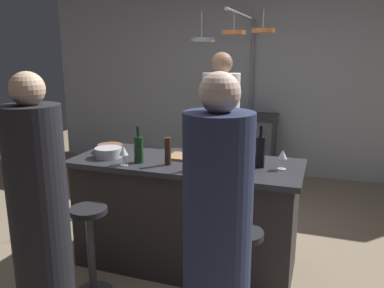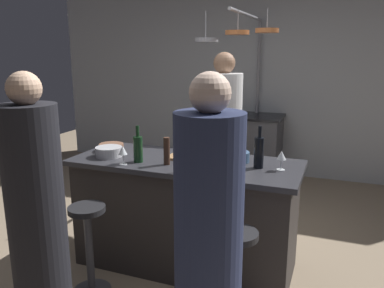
{
  "view_description": "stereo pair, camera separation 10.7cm",
  "coord_description": "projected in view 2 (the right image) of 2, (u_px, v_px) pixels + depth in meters",
  "views": [
    {
      "loc": [
        1.0,
        -2.74,
        1.73
      ],
      "look_at": [
        0.0,
        0.15,
        1.0
      ],
      "focal_mm": 36.21,
      "sensor_mm": 36.0,
      "label": 1
    },
    {
      "loc": [
        1.1,
        -2.71,
        1.73
      ],
      "look_at": [
        0.0,
        0.15,
        1.0
      ],
      "focal_mm": 36.21,
      "sensor_mm": 36.0,
      "label": 2
    }
  ],
  "objects": [
    {
      "name": "bar_stool_right",
      "position": [
        236.0,
        277.0,
        2.39
      ],
      "size": [
        0.28,
        0.28,
        0.68
      ],
      "color": "#4C4C51",
      "rests_on": "ground_plane"
    },
    {
      "name": "mixing_bowl_steel",
      "position": [
        109.0,
        152.0,
        3.15
      ],
      "size": [
        0.22,
        0.22,
        0.08
      ],
      "primitive_type": "cylinder",
      "color": "#B7B7BC",
      "rests_on": "kitchen_island"
    },
    {
      "name": "wine_bottle_red",
      "position": [
        138.0,
        148.0,
        2.97
      ],
      "size": [
        0.07,
        0.07,
        0.29
      ],
      "color": "#143319",
      "rests_on": "kitchen_island"
    },
    {
      "name": "back_wall",
      "position": [
        260.0,
        83.0,
        5.53
      ],
      "size": [
        6.4,
        0.16,
        2.6
      ],
      "primitive_type": "cube",
      "color": "#B2B7BC",
      "rests_on": "ground_plane"
    },
    {
      "name": "bar_stool_left",
      "position": [
        89.0,
        246.0,
        2.77
      ],
      "size": [
        0.28,
        0.28,
        0.68
      ],
      "color": "#4C4C51",
      "rests_on": "ground_plane"
    },
    {
      "name": "wine_bottle_dark",
      "position": [
        259.0,
        152.0,
        2.82
      ],
      "size": [
        0.07,
        0.07,
        0.31
      ],
      "color": "black",
      "rests_on": "kitchen_island"
    },
    {
      "name": "cutting_board",
      "position": [
        189.0,
        157.0,
        3.1
      ],
      "size": [
        0.32,
        0.22,
        0.02
      ],
      "primitive_type": "cube",
      "color": "#997047",
      "rests_on": "kitchen_island"
    },
    {
      "name": "chef",
      "position": [
        223.0,
        147.0,
        3.87
      ],
      "size": [
        0.37,
        0.37,
        1.73
      ],
      "color": "white",
      "rests_on": "ground_plane"
    },
    {
      "name": "pepper_mill",
      "position": [
        167.0,
        151.0,
        2.91
      ],
      "size": [
        0.05,
        0.05,
        0.21
      ],
      "primitive_type": "cylinder",
      "color": "#382319",
      "rests_on": "kitchen_island"
    },
    {
      "name": "wine_bottle_rose",
      "position": [
        210.0,
        151.0,
        2.82
      ],
      "size": [
        0.07,
        0.07,
        0.33
      ],
      "color": "#B78C8E",
      "rests_on": "kitchen_island"
    },
    {
      "name": "wine_bottle_white",
      "position": [
        226.0,
        152.0,
        2.8
      ],
      "size": [
        0.07,
        0.07,
        0.32
      ],
      "color": "gray",
      "rests_on": "kitchen_island"
    },
    {
      "name": "kitchen_island",
      "position": [
        185.0,
        213.0,
        3.14
      ],
      "size": [
        1.8,
        0.72,
        0.9
      ],
      "color": "#332D2B",
      "rests_on": "ground_plane"
    },
    {
      "name": "overhead_pot_rack",
      "position": [
        244.0,
        55.0,
        4.5
      ],
      "size": [
        0.89,
        1.55,
        2.17
      ],
      "color": "gray",
      "rests_on": "ground_plane"
    },
    {
      "name": "wine_glass_near_left_guest",
      "position": [
        123.0,
        151.0,
        2.9
      ],
      "size": [
        0.07,
        0.07,
        0.15
      ],
      "color": "silver",
      "rests_on": "kitchen_island"
    },
    {
      "name": "ground_plane",
      "position": [
        186.0,
        264.0,
        3.25
      ],
      "size": [
        9.0,
        9.0,
        0.0
      ],
      "primitive_type": "plane",
      "color": "gray"
    },
    {
      "name": "guest_right",
      "position": [
        208.0,
        248.0,
        1.96
      ],
      "size": [
        0.35,
        0.35,
        1.65
      ],
      "color": "#262D4C",
      "rests_on": "ground_plane"
    },
    {
      "name": "wine_glass_by_chef",
      "position": [
        281.0,
        156.0,
        2.76
      ],
      "size": [
        0.07,
        0.07,
        0.15
      ],
      "color": "silver",
      "rests_on": "kitchen_island"
    },
    {
      "name": "stove_range",
      "position": [
        252.0,
        147.0,
        5.37
      ],
      "size": [
        0.8,
        0.64,
        0.89
      ],
      "color": "#47474C",
      "rests_on": "ground_plane"
    },
    {
      "name": "mixing_bowl_wooden",
      "position": [
        111.0,
        147.0,
        3.33
      ],
      "size": [
        0.21,
        0.21,
        0.06
      ],
      "primitive_type": "cylinder",
      "color": "brown",
      "rests_on": "kitchen_island"
    },
    {
      "name": "mixing_bowl_blue",
      "position": [
        237.0,
        157.0,
        3.0
      ],
      "size": [
        0.19,
        0.19,
        0.08
      ],
      "primitive_type": "cylinder",
      "color": "#334C6B",
      "rests_on": "kitchen_island"
    },
    {
      "name": "guest_left",
      "position": [
        37.0,
        217.0,
        2.35
      ],
      "size": [
        0.34,
        0.34,
        1.63
      ],
      "color": "black",
      "rests_on": "ground_plane"
    }
  ]
}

